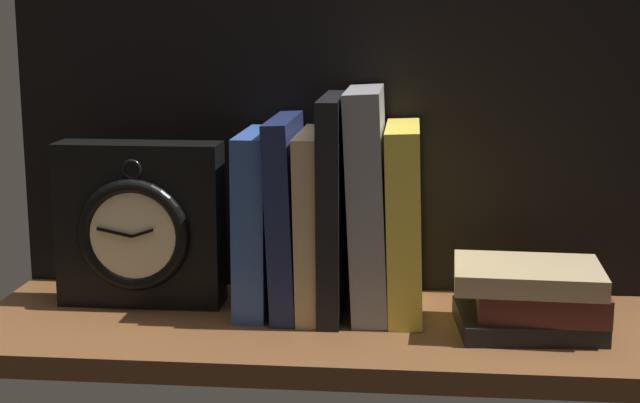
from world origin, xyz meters
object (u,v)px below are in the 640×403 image
at_px(book_blue_modern, 257,221).
at_px(book_black_skeptic, 338,205).
at_px(book_navy_bierce, 287,214).
at_px(book_stack_side, 532,298).
at_px(book_gray_chess, 368,202).
at_px(book_yellow_seinlanguage, 404,220).
at_px(book_tan_shortstories, 313,221).
at_px(framed_clock, 140,225).

distance_m(book_blue_modern, book_black_skeptic, 0.10).
relative_size(book_blue_modern, book_navy_bierce, 0.93).
xyz_separation_m(book_black_skeptic, book_stack_side, (0.22, -0.06, -0.09)).
relative_size(book_blue_modern, book_gray_chess, 0.81).
relative_size(book_yellow_seinlanguage, book_stack_side, 1.31).
bearing_deg(book_navy_bierce, book_tan_shortstories, -0.00).
height_order(book_gray_chess, book_yellow_seinlanguage, book_gray_chess).
xyz_separation_m(book_yellow_seinlanguage, book_stack_side, (0.14, -0.06, -0.07)).
bearing_deg(framed_clock, book_black_skeptic, 1.10).
height_order(book_gray_chess, framed_clock, book_gray_chess).
distance_m(book_yellow_seinlanguage, book_stack_side, 0.17).
xyz_separation_m(framed_clock, book_stack_side, (0.45, -0.05, -0.06)).
relative_size(book_blue_modern, framed_clock, 1.07).
xyz_separation_m(book_navy_bierce, book_stack_side, (0.28, -0.06, -0.07)).
height_order(book_blue_modern, book_gray_chess, book_gray_chess).
height_order(book_navy_bierce, book_tan_shortstories, book_navy_bierce).
distance_m(book_blue_modern, book_yellow_seinlanguage, 0.17).
relative_size(book_blue_modern, book_black_skeptic, 0.83).
xyz_separation_m(book_navy_bierce, book_tan_shortstories, (0.03, -0.00, -0.01)).
bearing_deg(book_blue_modern, book_navy_bierce, 0.00).
distance_m(book_blue_modern, book_tan_shortstories, 0.06).
height_order(book_black_skeptic, book_yellow_seinlanguage, book_black_skeptic).
xyz_separation_m(book_black_skeptic, book_yellow_seinlanguage, (0.08, 0.00, -0.02)).
relative_size(book_tan_shortstories, book_black_skeptic, 0.84).
distance_m(book_navy_bierce, book_stack_side, 0.29).
bearing_deg(book_tan_shortstories, framed_clock, -178.75).
xyz_separation_m(book_blue_modern, book_stack_side, (0.31, -0.06, -0.07)).
relative_size(book_black_skeptic, book_yellow_seinlanguage, 1.15).
distance_m(book_black_skeptic, book_gray_chess, 0.04).
xyz_separation_m(book_black_skeptic, framed_clock, (-0.23, -0.00, -0.03)).
relative_size(book_blue_modern, book_tan_shortstories, 1.00).
bearing_deg(book_gray_chess, book_black_skeptic, 180.00).
height_order(book_black_skeptic, book_stack_side, book_black_skeptic).
xyz_separation_m(book_tan_shortstories, book_yellow_seinlanguage, (0.11, 0.00, 0.00)).
distance_m(book_navy_bierce, book_yellow_seinlanguage, 0.14).
height_order(book_navy_bierce, framed_clock, book_navy_bierce).
height_order(book_blue_modern, framed_clock, book_blue_modern).
distance_m(book_navy_bierce, book_black_skeptic, 0.06).
distance_m(framed_clock, book_stack_side, 0.46).
height_order(book_blue_modern, book_stack_side, book_blue_modern).
bearing_deg(book_blue_modern, book_black_skeptic, 0.00).
distance_m(book_gray_chess, framed_clock, 0.27).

